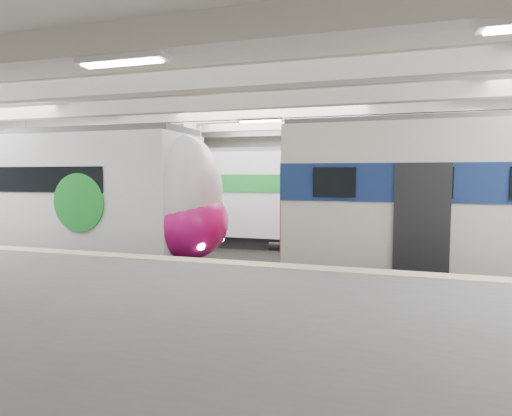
% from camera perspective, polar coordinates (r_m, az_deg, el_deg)
% --- Properties ---
extents(station_hall, '(36.00, 24.00, 5.75)m').
position_cam_1_polar(station_hall, '(11.20, -4.82, 5.30)').
color(station_hall, black).
rests_on(station_hall, ground).
extents(modern_emu, '(14.16, 2.92, 4.55)m').
position_cam_1_polar(modern_emu, '(16.51, -25.63, 1.13)').
color(modern_emu, white).
rests_on(modern_emu, ground).
extents(far_train, '(12.95, 2.68, 4.17)m').
position_cam_1_polar(far_train, '(19.89, -10.43, 1.78)').
color(far_train, white).
rests_on(far_train, ground).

